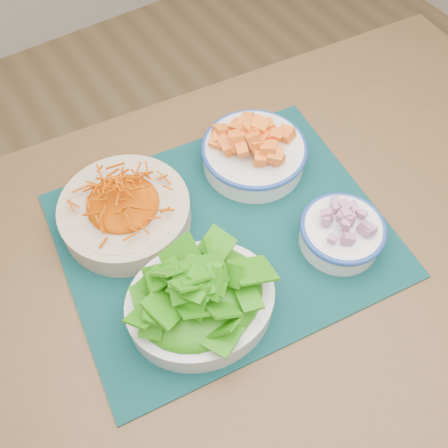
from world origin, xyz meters
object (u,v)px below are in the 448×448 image
object	(u,v)px
placemat	(224,234)
lettuce_bowl	(200,297)
squash_bowl	(254,147)
onion_bowl	(342,230)
carrot_bowl	(124,209)
table	(280,273)

from	to	relation	value
placemat	lettuce_bowl	bearing A→B (deg)	-129.63
squash_bowl	onion_bowl	bearing A→B (deg)	-84.31
lettuce_bowl	onion_bowl	bearing A→B (deg)	7.14
placemat	carrot_bowl	xyz separation A→B (m)	(-0.12, 0.11, 0.04)
onion_bowl	table	bearing A→B (deg)	151.66
placemat	squash_bowl	distance (m)	0.17
placemat	onion_bowl	world-z (taller)	onion_bowl
carrot_bowl	lettuce_bowl	world-z (taller)	lettuce_bowl
carrot_bowl	onion_bowl	xyz separation A→B (m)	(0.28, -0.23, -0.00)
squash_bowl	lettuce_bowl	bearing A→B (deg)	-140.00
lettuce_bowl	placemat	bearing A→B (deg)	54.33
placemat	lettuce_bowl	xyz separation A→B (m)	(-0.11, -0.10, 0.05)
carrot_bowl	lettuce_bowl	bearing A→B (deg)	-84.85
placemat	onion_bowl	bearing A→B (deg)	-30.21
onion_bowl	carrot_bowl	bearing A→B (deg)	140.40
table	squash_bowl	size ratio (longest dim) A/B	6.91
placemat	carrot_bowl	world-z (taller)	carrot_bowl
squash_bowl	onion_bowl	xyz separation A→B (m)	(0.02, -0.22, -0.01)
lettuce_bowl	onion_bowl	distance (m)	0.26
placemat	squash_bowl	xyz separation A→B (m)	(0.13, 0.10, 0.05)
placemat	squash_bowl	world-z (taller)	squash_bowl
table	placemat	world-z (taller)	placemat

